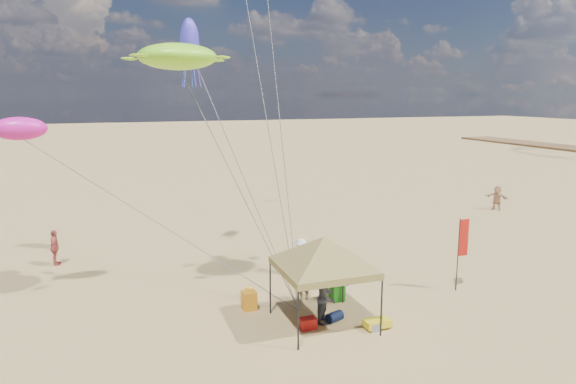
# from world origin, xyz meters

# --- Properties ---
(ground) EXTENTS (280.00, 280.00, 0.00)m
(ground) POSITION_xyz_m (0.00, 0.00, 0.00)
(ground) COLOR tan
(ground) RESTS_ON ground
(canopy_tent) EXTENTS (5.85, 5.85, 3.61)m
(canopy_tent) POSITION_xyz_m (-0.10, -0.68, 3.00)
(canopy_tent) COLOR black
(canopy_tent) RESTS_ON ground
(feather_flag) EXTENTS (0.46, 0.04, 3.02)m
(feather_flag) POSITION_xyz_m (6.41, 0.24, 2.02)
(feather_flag) COLOR black
(feather_flag) RESTS_ON ground
(cooler_red) EXTENTS (0.54, 0.38, 0.38)m
(cooler_red) POSITION_xyz_m (-0.73, -0.83, 0.19)
(cooler_red) COLOR #B6110E
(cooler_red) RESTS_ON ground
(cooler_blue) EXTENTS (0.54, 0.38, 0.38)m
(cooler_blue) POSITION_xyz_m (2.16, 2.42, 0.19)
(cooler_blue) COLOR #142DA9
(cooler_blue) RESTS_ON ground
(bag_navy) EXTENTS (0.69, 0.54, 0.36)m
(bag_navy) POSITION_xyz_m (0.36, -0.66, 0.18)
(bag_navy) COLOR #0C1637
(bag_navy) RESTS_ON ground
(bag_orange) EXTENTS (0.54, 0.69, 0.36)m
(bag_orange) POSITION_xyz_m (-1.86, 2.44, 0.18)
(bag_orange) COLOR #F6AC0D
(bag_orange) RESTS_ON ground
(chair_green) EXTENTS (0.50, 0.50, 0.70)m
(chair_green) POSITION_xyz_m (1.28, 1.06, 0.35)
(chair_green) COLOR #1E8317
(chair_green) RESTS_ON ground
(chair_yellow) EXTENTS (0.50, 0.50, 0.70)m
(chair_yellow) POSITION_xyz_m (-2.14, 1.41, 0.35)
(chair_yellow) COLOR orange
(chair_yellow) RESTS_ON ground
(crate_grey) EXTENTS (0.34, 0.30, 0.28)m
(crate_grey) POSITION_xyz_m (1.30, -1.76, 0.14)
(crate_grey) COLOR gray
(crate_grey) RESTS_ON ground
(beach_cart) EXTENTS (0.90, 0.50, 0.24)m
(beach_cart) POSITION_xyz_m (1.48, -1.66, 0.20)
(beach_cart) COLOR gold
(beach_cart) RESTS_ON ground
(person_near_a) EXTENTS (0.62, 0.47, 1.53)m
(person_near_a) POSITION_xyz_m (0.07, 1.51, 0.76)
(person_near_a) COLOR tan
(person_near_a) RESTS_ON ground
(person_near_b) EXTENTS (1.11, 1.12, 1.82)m
(person_near_b) POSITION_xyz_m (0.09, -0.57, 0.91)
(person_near_b) COLOR #3B4150
(person_near_b) RESTS_ON ground
(person_near_c) EXTENTS (1.15, 0.79, 1.63)m
(person_near_c) POSITION_xyz_m (1.07, 4.23, 0.82)
(person_near_c) COLOR silver
(person_near_c) RESTS_ON ground
(person_far_a) EXTENTS (0.51, 1.02, 1.68)m
(person_far_a) POSITION_xyz_m (-9.14, 9.45, 0.84)
(person_far_a) COLOR #B64C46
(person_far_a) RESTS_ON ground
(person_far_c) EXTENTS (1.21, 1.63, 1.71)m
(person_far_c) POSITION_xyz_m (18.58, 11.49, 0.85)
(person_far_c) COLOR tan
(person_far_c) RESTS_ON ground
(turtle_kite) EXTENTS (3.43, 3.14, 0.92)m
(turtle_kite) POSITION_xyz_m (-4.19, 2.82, 9.12)
(turtle_kite) COLOR #8CF124
(turtle_kite) RESTS_ON ground
(fish_kite) EXTENTS (1.96, 1.08, 0.85)m
(fish_kite) POSITION_xyz_m (-9.61, 5.04, 6.61)
(fish_kite) COLOR #E31AA7
(fish_kite) RESTS_ON ground
(squid_kite) EXTENTS (0.97, 0.97, 2.25)m
(squid_kite) POSITION_xyz_m (-2.81, 8.06, 10.07)
(squid_kite) COLOR #4339D8
(squid_kite) RESTS_ON ground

